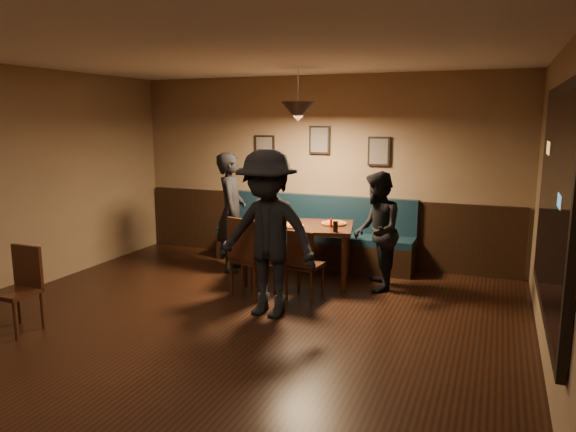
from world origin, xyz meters
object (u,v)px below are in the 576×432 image
object	(u,v)px
booth_bench	(313,232)
cafe_chair_far	(15,291)
diner_right	(377,231)
diner_front	(267,234)
chair_near_left	(253,256)
diner_left	(231,212)
tabasco_bottle	(331,222)
dining_table	(298,253)
chair_near_right	(305,264)
soda_glass	(335,226)

from	to	relation	value
booth_bench	cafe_chair_far	size ratio (longest dim) A/B	3.43
diner_right	diner_front	world-z (taller)	diner_front
diner_front	chair_near_left	bearing A→B (deg)	135.11
diner_right	cafe_chair_far	xyz separation A→B (m)	(-3.11, -2.74, -0.32)
cafe_chair_far	booth_bench	bearing A→B (deg)	-118.12
cafe_chair_far	chair_near_left	bearing A→B (deg)	-131.75
diner_left	cafe_chair_far	distance (m)	3.04
cafe_chair_far	diner_right	bearing A→B (deg)	-137.80
diner_right	tabasco_bottle	xyz separation A→B (m)	(-0.59, -0.05, 0.08)
dining_table	chair_near_left	xyz separation A→B (m)	(-0.29, -0.79, 0.11)
chair_near_right	tabasco_bottle	distance (m)	0.75
chair_near_right	diner_left	xyz separation A→B (m)	(-1.39, 0.77, 0.42)
booth_bench	tabasco_bottle	bearing A→B (deg)	-58.17
soda_glass	diner_right	bearing A→B (deg)	32.24
diner_front	tabasco_bottle	bearing A→B (deg)	81.71
booth_bench	diner_right	distance (m)	1.43
chair_near_right	soda_glass	bearing A→B (deg)	60.88
dining_table	diner_right	bearing A→B (deg)	-10.68
chair_near_left	chair_near_right	distance (m)	0.64
diner_left	tabasco_bottle	xyz separation A→B (m)	(1.53, -0.16, -0.01)
cafe_chair_far	tabasco_bottle	bearing A→B (deg)	-132.39
dining_table	chair_near_left	world-z (taller)	chair_near_left
dining_table	diner_left	distance (m)	1.17
chair_near_left	diner_right	distance (m)	1.60
dining_table	diner_front	distance (m)	1.43
diner_left	diner_right	xyz separation A→B (m)	(2.12, -0.11, -0.09)
diner_front	cafe_chair_far	xyz separation A→B (m)	(-2.20, -1.39, -0.48)
booth_bench	chair_near_right	size ratio (longest dim) A/B	3.46
diner_left	soda_glass	world-z (taller)	diner_left
soda_glass	diner_front	bearing A→B (deg)	-113.32
booth_bench	dining_table	size ratio (longest dim) A/B	2.08
dining_table	booth_bench	bearing A→B (deg)	82.84
chair_near_right	cafe_chair_far	bearing A→B (deg)	-132.74
dining_table	cafe_chair_far	bearing A→B (deg)	-139.62
diner_left	cafe_chair_far	size ratio (longest dim) A/B	1.94
tabasco_bottle	soda_glass	bearing A→B (deg)	-61.51
chair_near_right	diner_front	xyz separation A→B (m)	(-0.19, -0.68, 0.49)
diner_right	cafe_chair_far	world-z (taller)	diner_right
dining_table	soda_glass	distance (m)	0.79
diner_right	chair_near_right	bearing A→B (deg)	-61.39
diner_left	soda_glass	distance (m)	1.71
chair_near_left	tabasco_bottle	world-z (taller)	chair_near_left
chair_near_right	diner_front	world-z (taller)	diner_front
booth_bench	diner_left	world-z (taller)	diner_left
dining_table	diner_right	distance (m)	1.12
diner_front	cafe_chair_far	bearing A→B (deg)	-141.65
booth_bench	diner_front	xyz separation A→B (m)	(0.22, -2.18, 0.42)
chair_near_left	chair_near_right	bearing A→B (deg)	30.66
chair_near_right	diner_right	world-z (taller)	diner_right
cafe_chair_far	soda_glass	bearing A→B (deg)	-136.44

